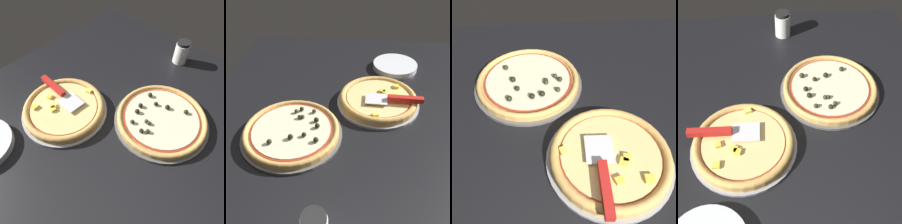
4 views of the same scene
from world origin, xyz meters
The scene contains 7 objects.
ground_plane centered at (0.00, 0.00, -1.80)cm, with size 134.75×112.70×3.60cm, color black.
pizza_pan_front centered at (5.01, -14.23, 0.50)cm, with size 33.09×33.09×1.00cm, color #939399.
pizza_front centered at (5.02, -14.24, 2.51)cm, with size 31.10×31.10×3.26cm.
pizza_pan_back centered at (-16.45, 16.43, 0.50)cm, with size 35.49×35.49×1.00cm, color #565451.
pizza_back centered at (-16.43, 16.38, 2.29)cm, with size 33.36×33.36×3.83cm.
serving_spatula centered at (1.81, -22.14, 5.09)cm, with size 7.45×22.28×2.00cm.
parmesan_shaker centered at (-52.16, 2.36, 5.31)cm, with size 6.42×6.42×10.80cm.
Camera 1 is at (31.55, 35.24, 68.22)cm, focal length 35.00 mm.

